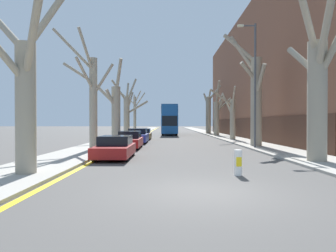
{
  "coord_description": "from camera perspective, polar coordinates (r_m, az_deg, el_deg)",
  "views": [
    {
      "loc": [
        -1.01,
        -8.43,
        1.97
      ],
      "look_at": [
        -0.92,
        34.57,
        1.48
      ],
      "focal_mm": 32.0,
      "sensor_mm": 36.0,
      "label": 1
    }
  ],
  "objects": [
    {
      "name": "lamp_post",
      "position": [
        23.38,
        15.95,
        8.39
      ],
      "size": [
        1.4,
        0.2,
        9.31
      ],
      "color": "#4C4F54",
      "rests_on": "ground"
    },
    {
      "name": "parked_car_3",
      "position": [
        34.63,
        -4.92,
        -1.59
      ],
      "size": [
        1.84,
        3.97,
        1.28
      ],
      "color": "olive",
      "rests_on": "ground"
    },
    {
      "name": "street_tree_left_3",
      "position": [
        37.61,
        -7.87,
        2.72
      ],
      "size": [
        4.39,
        3.79,
        7.68
      ],
      "color": "gray",
      "rests_on": "ground"
    },
    {
      "name": "street_tree_left_2",
      "position": [
        29.43,
        -10.14,
        2.95
      ],
      "size": [
        3.51,
        2.54,
        7.95
      ],
      "color": "gray",
      "rests_on": "ground"
    },
    {
      "name": "ground_plane",
      "position": [
        8.72,
        6.69,
        -12.42
      ],
      "size": [
        300.0,
        300.0,
        0.0
      ],
      "primitive_type": "plane",
      "color": "#4C4947"
    },
    {
      "name": "parked_car_1",
      "position": [
        22.9,
        -7.4,
        -2.7
      ],
      "size": [
        1.7,
        4.15,
        1.32
      ],
      "color": "maroon",
      "rests_on": "ground"
    },
    {
      "name": "street_tree_right_0",
      "position": [
        16.09,
        26.38,
        6.08
      ],
      "size": [
        2.47,
        4.67,
        8.06
      ],
      "color": "gray",
      "rests_on": "ground"
    },
    {
      "name": "street_tree_right_2",
      "position": [
        33.57,
        11.92,
        1.98
      ],
      "size": [
        2.99,
        2.68,
        5.84
      ],
      "color": "gray",
      "rests_on": "ground"
    },
    {
      "name": "sidewalk_left",
      "position": [
        58.73,
        -5.6,
        -1.21
      ],
      "size": [
        3.28,
        120.0,
        0.12
      ],
      "primitive_type": "cube",
      "color": "#A39E93",
      "rests_on": "ground"
    },
    {
      "name": "street_tree_left_0",
      "position": [
        12.05,
        -25.74,
        6.03
      ],
      "size": [
        4.04,
        3.88,
        7.23
      ],
      "color": "gray",
      "rests_on": "ground"
    },
    {
      "name": "parked_car_2",
      "position": [
        28.82,
        -5.89,
        -1.93
      ],
      "size": [
        1.85,
        4.17,
        1.41
      ],
      "color": "navy",
      "rests_on": "ground"
    },
    {
      "name": "sidewalk_right",
      "position": [
        58.96,
        7.33,
        -1.2
      ],
      "size": [
        3.28,
        120.0,
        0.12
      ],
      "primitive_type": "cube",
      "color": "#A39E93",
      "rests_on": "ground"
    },
    {
      "name": "traffic_bollard",
      "position": [
        11.53,
        13.08,
        -6.8
      ],
      "size": [
        0.29,
        0.3,
        0.95
      ],
      "color": "white",
      "rests_on": "ground"
    },
    {
      "name": "street_tree_left_4",
      "position": [
        45.99,
        -6.48,
        2.54
      ],
      "size": [
        4.47,
        3.44,
        7.0
      ],
      "color": "gray",
      "rests_on": "ground"
    },
    {
      "name": "street_tree_left_1",
      "position": [
        21.19,
        -14.48,
        5.55
      ],
      "size": [
        4.02,
        2.06,
        8.23
      ],
      "color": "gray",
      "rests_on": "ground"
    },
    {
      "name": "street_tree_right_4",
      "position": [
        52.46,
        7.64,
        2.53
      ],
      "size": [
        2.92,
        2.67,
        8.38
      ],
      "color": "gray",
      "rests_on": "ground"
    },
    {
      "name": "building_facade_right",
      "position": [
        41.86,
        20.05,
        8.6
      ],
      "size": [
        10.08,
        45.94,
        15.6
      ],
      "color": "brown",
      "rests_on": "ground"
    },
    {
      "name": "street_tree_right_1",
      "position": [
        24.99,
        16.08,
        5.58
      ],
      "size": [
        3.03,
        2.47,
        9.24
      ],
      "color": "gray",
      "rests_on": "ground"
    },
    {
      "name": "double_decker_bus",
      "position": [
        48.89,
        0.17,
        1.45
      ],
      "size": [
        2.49,
        11.8,
        4.68
      ],
      "color": "#19519E",
      "rests_on": "ground"
    },
    {
      "name": "street_tree_right_3",
      "position": [
        43.94,
        9.27,
        2.15
      ],
      "size": [
        3.01,
        4.4,
        7.81
      ],
      "color": "gray",
      "rests_on": "ground"
    },
    {
      "name": "kerb_line_stripe",
      "position": [
        58.59,
        -3.83,
        -1.27
      ],
      "size": [
        0.24,
        120.0,
        0.01
      ],
      "primitive_type": "cube",
      "color": "yellow",
      "rests_on": "ground"
    },
    {
      "name": "parked_car_0",
      "position": [
        16.65,
        -10.17,
        -4.08
      ],
      "size": [
        1.85,
        4.08,
        1.24
      ],
      "color": "maroon",
      "rests_on": "ground"
    }
  ]
}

